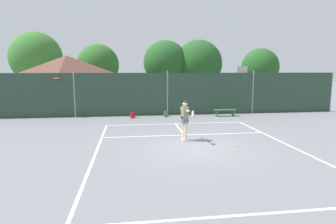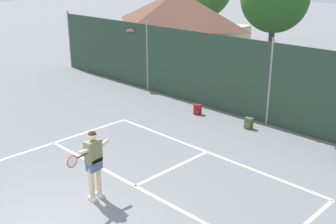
% 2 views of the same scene
% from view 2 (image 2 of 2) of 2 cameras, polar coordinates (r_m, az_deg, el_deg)
% --- Properties ---
extents(court_markings, '(8.30, 11.10, 0.01)m').
position_cam_2_polar(court_markings, '(10.44, -12.32, -13.43)').
color(court_markings, white).
rests_on(court_markings, ground).
extents(chainlink_fence, '(26.09, 0.09, 3.20)m').
position_cam_2_polar(chainlink_fence, '(15.50, 13.79, 3.73)').
color(chainlink_fence, '#284233').
rests_on(chainlink_fence, ground).
extents(clubhouse_building, '(6.55, 4.96, 4.38)m').
position_cam_2_polar(clubhouse_building, '(22.35, 1.36, 10.99)').
color(clubhouse_building, beige).
rests_on(clubhouse_building, ground).
extents(tennis_player, '(0.39, 1.41, 1.85)m').
position_cam_2_polar(tennis_player, '(10.40, -10.19, -6.38)').
color(tennis_player, silver).
rests_on(tennis_player, ground).
extents(backpack_red, '(0.32, 0.31, 0.46)m').
position_cam_2_polar(backpack_red, '(16.50, 4.05, 0.36)').
color(backpack_red, maroon).
rests_on(backpack_red, ground).
extents(backpack_olive, '(0.29, 0.26, 0.46)m').
position_cam_2_polar(backpack_olive, '(15.31, 10.99, -1.53)').
color(backpack_olive, '#566038').
rests_on(backpack_olive, ground).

